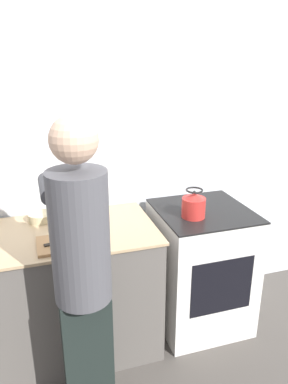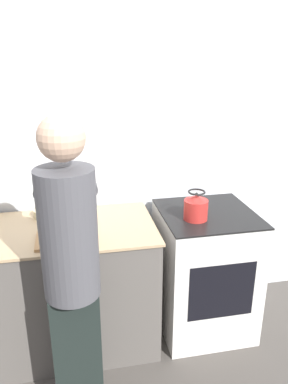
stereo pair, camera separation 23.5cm
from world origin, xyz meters
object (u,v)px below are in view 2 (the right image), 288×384
at_px(kettle, 196,207).
at_px(bowl_prep, 45,213).
at_px(oven, 204,270).
at_px(person, 71,265).
at_px(knife, 58,238).
at_px(cutting_board, 66,239).

relative_size(kettle, bowl_prep, 1.24).
height_order(oven, kettle, kettle).
bearing_deg(person, oven, 30.67).
relative_size(oven, bowl_prep, 5.79).
bearing_deg(knife, oven, 0.97).
xyz_separation_m(person, cutting_board, (-0.03, 0.40, -0.05)).
xyz_separation_m(person, kettle, (0.83, 0.48, 0.06)).
xyz_separation_m(cutting_board, kettle, (0.85, 0.08, 0.10)).
bearing_deg(kettle, bowl_prep, 162.68).
distance_m(cutting_board, kettle, 0.86).
bearing_deg(bowl_prep, person, -78.20).
height_order(knife, bowl_prep, bowl_prep).
distance_m(oven, knife, 1.13).
bearing_deg(person, knife, 100.78).
bearing_deg(kettle, oven, 35.09).
xyz_separation_m(oven, kettle, (-0.12, -0.09, 0.55)).
xyz_separation_m(knife, bowl_prep, (-0.09, 0.40, 0.01)).
bearing_deg(kettle, knife, -174.41).
height_order(person, cutting_board, person).
bearing_deg(oven, cutting_board, -170.33).
height_order(cutting_board, bowl_prep, bowl_prep).
distance_m(person, cutting_board, 0.40).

